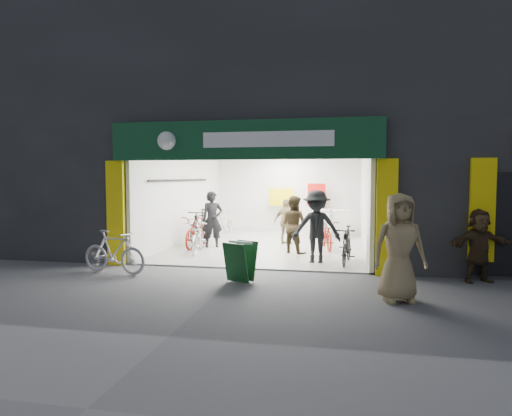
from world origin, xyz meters
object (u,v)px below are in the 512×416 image
(bike_left_front, at_px, (198,237))
(parked_bike, at_px, (114,252))
(bike_right_front, at_px, (347,245))
(sandwich_board, at_px, (240,261))
(pedestrian_near, at_px, (399,248))

(bike_left_front, bearing_deg, parked_bike, -118.40)
(bike_right_front, relative_size, sandwich_board, 1.93)
(parked_bike, height_order, sandwich_board, parked_bike)
(parked_bike, bearing_deg, bike_right_front, -58.06)
(pedestrian_near, bearing_deg, bike_left_front, 125.92)
(bike_right_front, bearing_deg, parked_bike, -151.42)
(bike_left_front, xyz_separation_m, parked_bike, (-1.00, -3.01, 0.02))
(bike_right_front, height_order, parked_bike, parked_bike)
(sandwich_board, bearing_deg, pedestrian_near, 6.28)
(pedestrian_near, xyz_separation_m, sandwich_board, (-3.07, 0.87, -0.50))
(bike_left_front, height_order, pedestrian_near, pedestrian_near)
(bike_right_front, height_order, sandwich_board, bike_right_front)
(bike_right_front, distance_m, parked_bike, 5.61)
(sandwich_board, bearing_deg, bike_left_front, 143.71)
(parked_bike, bearing_deg, sandwich_board, -85.80)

